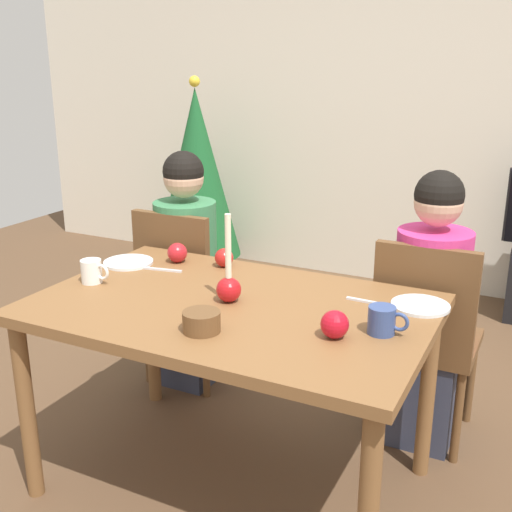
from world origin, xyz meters
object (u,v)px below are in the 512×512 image
(plate_right, at_px, (420,306))
(chair_left, at_px, (184,287))
(dining_table, at_px, (231,325))
(candle_centerpiece, at_px, (229,284))
(christmas_tree, at_px, (197,174))
(bowl_walnuts, at_px, (202,322))
(person_left_child, at_px, (187,274))
(apple_near_candle, at_px, (335,324))
(person_right_child, at_px, (429,315))
(mug_left, at_px, (92,271))
(apple_by_left_plate, at_px, (224,258))
(plate_left, at_px, (128,262))
(apple_by_right_mug, at_px, (177,253))
(chair_right, at_px, (426,331))
(mug_right, at_px, (383,320))

(plate_right, bearing_deg, chair_left, 164.09)
(dining_table, distance_m, candle_centerpiece, 0.15)
(christmas_tree, relative_size, bowl_walnuts, 12.00)
(dining_table, relative_size, person_left_child, 1.19)
(chair_left, bearing_deg, christmas_tree, 119.17)
(apple_near_candle, bearing_deg, person_left_child, 143.86)
(person_right_child, bearing_deg, dining_table, -131.97)
(mug_left, xyz_separation_m, apple_by_left_plate, (0.36, 0.40, -0.01))
(mug_left, distance_m, apple_by_left_plate, 0.54)
(plate_right, distance_m, mug_left, 1.23)
(plate_left, bearing_deg, plate_right, 2.86)
(christmas_tree, height_order, plate_right, christmas_tree)
(apple_by_right_mug, bearing_deg, person_left_child, 117.27)
(dining_table, height_order, chair_right, chair_right)
(chair_right, xyz_separation_m, candle_centerpiece, (-0.59, -0.59, 0.30))
(person_left_child, distance_m, plate_left, 0.48)
(chair_right, height_order, person_left_child, person_left_child)
(apple_by_right_mug, bearing_deg, bowl_walnuts, -50.77)
(chair_right, xyz_separation_m, mug_left, (-1.16, -0.66, 0.28))
(mug_left, distance_m, apple_by_right_mug, 0.39)
(chair_left, relative_size, apple_near_candle, 10.05)
(apple_by_left_plate, bearing_deg, chair_left, 145.50)
(christmas_tree, relative_size, candle_centerpiece, 4.54)
(bowl_walnuts, distance_m, apple_by_left_plate, 0.65)
(person_right_child, relative_size, apple_by_right_mug, 13.89)
(apple_near_candle, bearing_deg, chair_left, 145.06)
(dining_table, xyz_separation_m, christmas_tree, (-1.45, 2.13, 0.09))
(apple_near_candle, bearing_deg, apple_by_left_plate, 144.81)
(plate_right, bearing_deg, plate_left, -177.14)
(mug_left, height_order, apple_near_candle, mug_left)
(christmas_tree, bearing_deg, apple_near_candle, -50.07)
(chair_right, distance_m, apple_by_right_mug, 1.08)
(plate_left, height_order, apple_by_left_plate, apple_by_left_plate)
(person_right_child, height_order, bowl_walnuts, person_right_child)
(christmas_tree, bearing_deg, apple_by_right_mug, -60.73)
(person_right_child, bearing_deg, candle_centerpiece, -133.37)
(dining_table, bearing_deg, mug_right, -1.17)
(mug_right, relative_size, apple_by_left_plate, 1.67)
(chair_left, bearing_deg, dining_table, -45.45)
(dining_table, relative_size, christmas_tree, 0.96)
(plate_right, bearing_deg, dining_table, -156.67)
(chair_right, xyz_separation_m, plate_right, (0.03, -0.34, 0.24))
(mug_right, bearing_deg, bowl_walnuts, -155.27)
(candle_centerpiece, height_order, plate_left, candle_centerpiece)
(dining_table, xyz_separation_m, mug_right, (0.55, -0.01, 0.13))
(christmas_tree, distance_m, apple_by_left_plate, 2.16)
(apple_near_candle, relative_size, apple_by_left_plate, 1.14)
(plate_left, height_order, mug_left, mug_left)
(person_left_child, bearing_deg, plate_right, -17.32)
(bowl_walnuts, bearing_deg, plate_left, 144.51)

